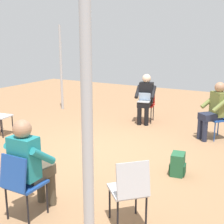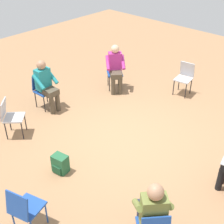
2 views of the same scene
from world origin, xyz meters
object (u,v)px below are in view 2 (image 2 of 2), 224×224
chair_northeast (115,70)px  person_in_teal (46,83)px  chair_east (185,76)px  person_in_magenta (115,66)px  chair_west (24,208)px  person_in_olive (152,210)px  chair_north (42,88)px  chair_northwest (10,115)px  backpack_near_laptop_user (60,165)px

chair_northeast → person_in_teal: 2.01m
chair_east → person_in_teal: 3.56m
person_in_magenta → chair_west: bearing=66.7°
chair_west → person_in_olive: size_ratio=0.69×
chair_north → person_in_olive: (-1.32, -4.26, 0.20)m
chair_northwest → person_in_olive: person_in_olive is taller
chair_north → person_in_magenta: bearing=157.6°
chair_north → backpack_near_laptop_user: 2.50m
person_in_teal → person_in_magenta: (1.85, -0.55, 0.00)m
chair_northwest → backpack_near_laptop_user: (-0.04, -1.66, -0.34)m
chair_west → chair_northwest: 2.60m
person_in_magenta → chair_northwest: bearing=36.3°
person_in_olive → person_in_magenta: size_ratio=1.00×
chair_northwest → person_in_magenta: (3.04, -0.22, 0.20)m
chair_west → person_in_teal: bearing=121.7°
chair_northeast → chair_west: bearing=67.4°
chair_west → chair_northeast: bearing=100.9°
chair_northwest → chair_northeast: (3.15, -0.10, 0.00)m
chair_north → person_in_magenta: size_ratio=0.69×
chair_northeast → person_in_olive: person_in_olive is taller
person_in_olive → person_in_teal: same height
chair_east → person_in_olive: bearing=108.0°
chair_northwest → backpack_near_laptop_user: 1.69m
person_in_olive → person_in_magenta: (3.17, 3.54, 0.00)m
person_in_olive → person_in_magenta: 4.76m
chair_northwest → person_in_olive: 3.77m
chair_east → person_in_olive: 4.74m
chair_west → person_in_olive: (1.07, -1.46, 0.20)m
chair_northeast → person_in_magenta: bearing=90.0°
chair_west → person_in_olive: person_in_olive is taller
chair_northwest → chair_northeast: size_ratio=1.00×
chair_north → chair_west: bearing=48.2°
chair_west → backpack_near_laptop_user: bearing=103.3°
chair_west → chair_northeast: size_ratio=1.00×
chair_north → person_in_magenta: 1.99m
chair_west → chair_north: size_ratio=1.00×
person_in_teal → person_in_magenta: 1.93m
backpack_near_laptop_user → person_in_teal: bearing=58.0°
chair_east → chair_northeast: (-0.98, 1.59, 0.00)m
chair_northwest → person_in_magenta: 3.06m
person_in_olive → chair_east: bearing=68.2°
chair_west → chair_north: same height
chair_northeast → person_in_olive: 4.93m
chair_east → chair_northwest: bearing=59.7°
chair_northeast → person_in_teal: bearing=28.4°
person_in_teal → person_in_olive: bearing=70.8°
chair_east → backpack_near_laptop_user: 4.18m
person_in_teal → backpack_near_laptop_user: (-1.24, -1.98, -0.54)m
chair_north → chair_northeast: size_ratio=1.00×
chair_east → person_in_magenta: person_in_magenta is taller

